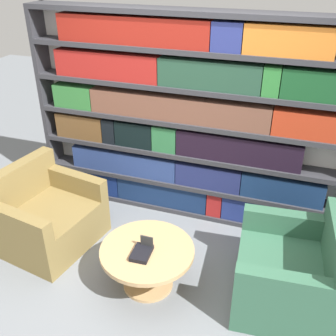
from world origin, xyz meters
name	(u,v)px	position (x,y,z in m)	size (l,w,h in m)	color
ground_plane	(143,288)	(0.00, 0.00, 0.00)	(14.00, 14.00, 0.00)	slate
bookshelf	(186,123)	(-0.03, 1.33, 1.07)	(3.40, 0.30, 2.20)	silver
armchair_left	(46,218)	(-1.18, 0.31, 0.28)	(0.97, 1.04, 0.81)	olive
armchair_right	(291,274)	(1.23, 0.30, 0.28)	(0.90, 0.98, 0.81)	#336047
coffee_table	(147,259)	(0.02, 0.06, 0.30)	(0.82, 0.82, 0.42)	tan
table_sign	(147,244)	(0.02, 0.06, 0.47)	(0.11, 0.06, 0.13)	black
stray_book	(142,253)	(0.01, -0.02, 0.44)	(0.16, 0.23, 0.04)	black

